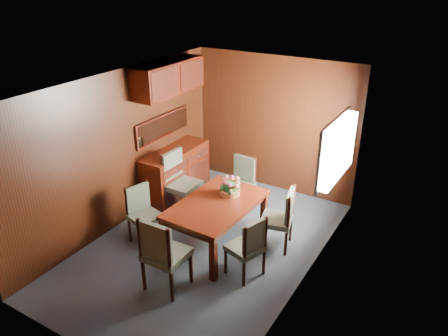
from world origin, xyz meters
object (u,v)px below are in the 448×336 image
Objects in this scene: chair_right_near at (249,245)px; chair_head at (162,251)px; sideboard at (176,174)px; dining_table at (216,209)px; chair_left_near at (142,211)px; flower_centerpiece at (230,186)px.

chair_right_near is 0.84× the size of chair_head.
dining_table is at bearing -32.53° from sideboard.
sideboard is 1.58× the size of chair_right_near.
chair_left_near is 2.87× the size of flower_centerpiece.
sideboard is 1.59× the size of chair_left_near.
chair_right_near reaches higher than chair_left_near.
chair_left_near reaches higher than dining_table.
flower_centerpiece reaches higher than chair_right_near.
dining_table is (1.37, -0.87, 0.15)m from sideboard.
dining_table is at bearing -99.39° from flower_centerpiece.
chair_right_near is at bearing -31.09° from sideboard.
flower_centerpiece is at bearing -22.09° from sideboard.
chair_head reaches higher than chair_right_near.
chair_left_near is at bearing -74.37° from sideboard.
sideboard is at bearing -149.35° from chair_left_near.
dining_table is 1.10m from chair_left_near.
flower_centerpiece is (1.05, 0.73, 0.36)m from chair_left_near.
chair_head is at bearing -93.91° from flower_centerpiece.
flower_centerpiece is at bearing 82.30° from dining_table.
flower_centerpiece reaches higher than dining_table.
chair_left_near is 1.33m from flower_centerpiece.
sideboard is 2.45m from chair_right_near.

